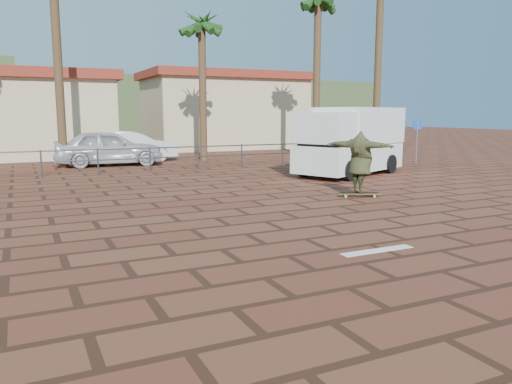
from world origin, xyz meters
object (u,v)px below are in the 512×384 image
(longboard, at_px, (359,194))
(car_silver, at_px, (109,148))
(campervan, at_px, (351,140))
(skateboarder, at_px, (360,162))
(car_white, at_px, (129,147))

(longboard, distance_m, car_silver, 12.70)
(longboard, height_order, campervan, campervan)
(longboard, height_order, car_silver, car_silver)
(skateboarder, height_order, campervan, campervan)
(skateboarder, height_order, car_silver, skateboarder)
(campervan, bearing_deg, longboard, -146.72)
(skateboarder, distance_m, car_white, 13.58)
(longboard, xyz_separation_m, skateboarder, (-0.00, 0.00, 0.88))
(campervan, xyz_separation_m, car_silver, (-7.76, 7.30, -0.53))
(car_silver, distance_m, car_white, 1.78)
(car_silver, bearing_deg, longboard, -152.79)
(longboard, distance_m, skateboarder, 0.88)
(skateboarder, bearing_deg, campervan, -54.64)
(longboard, xyz_separation_m, car_white, (-3.72, 13.06, 0.64))
(skateboarder, xyz_separation_m, car_silver, (-4.88, 11.71, -0.17))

